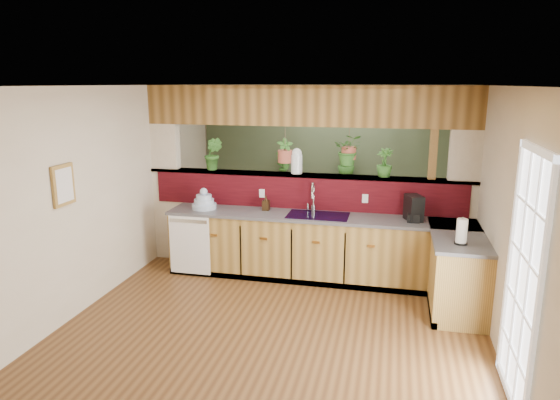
% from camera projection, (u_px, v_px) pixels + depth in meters
% --- Properties ---
extents(ground, '(4.60, 7.00, 0.01)m').
position_uv_depth(ground, '(284.00, 306.00, 6.01)').
color(ground, brown).
rests_on(ground, ground).
extents(ceiling, '(4.60, 7.00, 0.01)m').
position_uv_depth(ceiling, '(284.00, 86.00, 5.42)').
color(ceiling, brown).
rests_on(ceiling, ground).
extents(wall_back, '(4.60, 0.02, 2.60)m').
position_uv_depth(wall_back, '(326.00, 158.00, 9.04)').
color(wall_back, beige).
rests_on(wall_back, ground).
extents(wall_front, '(4.60, 0.02, 2.60)m').
position_uv_depth(wall_front, '(126.00, 366.00, 2.40)').
color(wall_front, beige).
rests_on(wall_front, ground).
extents(wall_left, '(0.02, 7.00, 2.60)m').
position_uv_depth(wall_left, '(104.00, 192.00, 6.22)').
color(wall_left, beige).
rests_on(wall_left, ground).
extents(wall_right, '(0.02, 7.00, 2.60)m').
position_uv_depth(wall_right, '(498.00, 213.00, 5.21)').
color(wall_right, beige).
rests_on(wall_right, ground).
extents(pass_through_partition, '(4.60, 0.21, 2.60)m').
position_uv_depth(pass_through_partition, '(307.00, 188.00, 7.01)').
color(pass_through_partition, beige).
rests_on(pass_through_partition, ground).
extents(pass_through_ledge, '(4.60, 0.21, 0.04)m').
position_uv_depth(pass_through_ledge, '(305.00, 175.00, 6.98)').
color(pass_through_ledge, brown).
rests_on(pass_through_ledge, ground).
extents(header_beam, '(4.60, 0.15, 0.55)m').
position_uv_depth(header_beam, '(306.00, 106.00, 6.76)').
color(header_beam, brown).
rests_on(header_beam, ground).
extents(sage_backwall, '(4.55, 0.02, 2.55)m').
position_uv_depth(sage_backwall, '(326.00, 158.00, 9.02)').
color(sage_backwall, '#4A5C3F').
rests_on(sage_backwall, ground).
extents(countertop, '(4.14, 1.52, 0.90)m').
position_uv_depth(countertop, '(360.00, 253.00, 6.55)').
color(countertop, olive).
rests_on(countertop, ground).
extents(dishwasher, '(0.58, 0.03, 0.82)m').
position_uv_depth(dishwasher, '(190.00, 245.00, 6.86)').
color(dishwasher, white).
rests_on(dishwasher, ground).
extents(navy_sink, '(0.82, 0.50, 0.18)m').
position_uv_depth(navy_sink, '(318.00, 221.00, 6.70)').
color(navy_sink, black).
rests_on(navy_sink, countertop).
extents(french_door, '(0.06, 1.02, 2.16)m').
position_uv_depth(french_door, '(522.00, 283.00, 4.04)').
color(french_door, white).
rests_on(french_door, ground).
extents(framed_print, '(0.04, 0.35, 0.45)m').
position_uv_depth(framed_print, '(63.00, 185.00, 5.40)').
color(framed_print, olive).
rests_on(framed_print, wall_left).
extents(faucet, '(0.18, 0.18, 0.42)m').
position_uv_depth(faucet, '(313.00, 196.00, 6.80)').
color(faucet, '#B7B7B2').
rests_on(faucet, countertop).
extents(dish_stack, '(0.34, 0.34, 0.30)m').
position_uv_depth(dish_stack, '(204.00, 202.00, 7.01)').
color(dish_stack, '#AABEDB').
rests_on(dish_stack, countertop).
extents(soap_dispenser, '(0.10, 0.10, 0.21)m').
position_uv_depth(soap_dispenser, '(266.00, 203.00, 6.92)').
color(soap_dispenser, '#382614').
rests_on(soap_dispenser, countertop).
extents(coffee_maker, '(0.18, 0.30, 0.33)m').
position_uv_depth(coffee_maker, '(414.00, 209.00, 6.39)').
color(coffee_maker, black).
rests_on(coffee_maker, countertop).
extents(paper_towel, '(0.14, 0.14, 0.31)m').
position_uv_depth(paper_towel, '(462.00, 232.00, 5.46)').
color(paper_towel, black).
rests_on(paper_towel, countertop).
extents(glass_jar, '(0.16, 0.16, 0.35)m').
position_uv_depth(glass_jar, '(297.00, 161.00, 6.96)').
color(glass_jar, silver).
rests_on(glass_jar, pass_through_ledge).
extents(ledge_plant_left, '(0.26, 0.21, 0.48)m').
position_uv_depth(ledge_plant_left, '(213.00, 154.00, 7.22)').
color(ledge_plant_left, '#2D6322').
rests_on(ledge_plant_left, pass_through_ledge).
extents(ledge_plant_right, '(0.27, 0.27, 0.39)m').
position_uv_depth(ledge_plant_right, '(385.00, 163.00, 6.69)').
color(ledge_plant_right, '#2D6322').
rests_on(ledge_plant_right, pass_through_ledge).
extents(hanging_plant_a, '(0.27, 0.23, 0.56)m').
position_uv_depth(hanging_plant_a, '(285.00, 144.00, 6.94)').
color(hanging_plant_a, brown).
rests_on(hanging_plant_a, header_beam).
extents(hanging_plant_b, '(0.40, 0.35, 0.55)m').
position_uv_depth(hanging_plant_b, '(349.00, 136.00, 6.72)').
color(hanging_plant_b, brown).
rests_on(hanging_plant_b, header_beam).
extents(shelving_console, '(1.53, 0.94, 0.99)m').
position_uv_depth(shelving_console, '(314.00, 204.00, 9.02)').
color(shelving_console, black).
rests_on(shelving_console, ground).
extents(shelf_plant_a, '(0.25, 0.18, 0.47)m').
position_uv_depth(shelf_plant_a, '(283.00, 163.00, 8.98)').
color(shelf_plant_a, '#2D6322').
rests_on(shelf_plant_a, shelving_console).
extents(shelf_plant_b, '(0.31, 0.31, 0.53)m').
position_uv_depth(shelf_plant_b, '(346.00, 163.00, 8.72)').
color(shelf_plant_b, '#2D6322').
rests_on(shelf_plant_b, shelving_console).
extents(floor_plant, '(0.79, 0.71, 0.77)m').
position_uv_depth(floor_plant, '(349.00, 223.00, 8.21)').
color(floor_plant, '#2D6322').
rests_on(floor_plant, ground).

